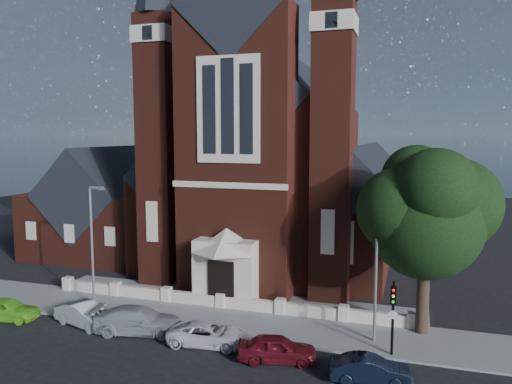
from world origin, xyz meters
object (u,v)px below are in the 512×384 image
(parish_hall, at_px, (110,211))
(car_dark_red, at_px, (277,349))
(street_tree, at_px, (428,215))
(car_silver_b, at_px, (139,320))
(street_lamp_right, at_px, (378,261))
(car_white_suv, at_px, (208,334))
(traffic_signal, at_px, (393,309))
(car_silver_a, at_px, (85,315))
(church, at_px, (284,168))
(car_lime_van, at_px, (5,309))
(car_navy, at_px, (370,370))
(street_lamp_left, at_px, (93,240))

(parish_hall, xyz_separation_m, car_dark_red, (21.50, -17.84, -3.33))
(street_tree, bearing_deg, car_silver_b, -164.11)
(street_tree, distance_m, street_lamp_right, 3.84)
(car_white_suv, bearing_deg, traffic_signal, -88.29)
(car_silver_b, relative_size, car_dark_red, 1.30)
(car_silver_a, bearing_deg, traffic_signal, -69.81)
(street_lamp_right, xyz_separation_m, car_silver_b, (-13.12, -2.74, -3.85))
(traffic_signal, height_order, car_silver_a, traffic_signal)
(street_lamp_right, bearing_deg, car_silver_a, -170.61)
(church, height_order, car_lime_van, church)
(car_lime_van, distance_m, car_white_suv, 13.36)
(street_lamp_right, xyz_separation_m, car_navy, (0.08, -4.57, -3.99))
(car_silver_b, relative_size, car_white_suv, 1.18)
(street_lamp_left, bearing_deg, car_dark_red, -15.97)
(street_tree, xyz_separation_m, street_lamp_right, (-2.51, -1.71, -2.36))
(car_lime_van, bearing_deg, church, -38.40)
(street_lamp_right, relative_size, car_navy, 2.18)
(car_dark_red, bearing_deg, car_silver_b, 69.72)
(car_silver_b, distance_m, car_navy, 13.33)
(street_lamp_left, xyz_separation_m, street_lamp_right, (18.00, 0.00, 0.00))
(street_lamp_left, xyz_separation_m, car_navy, (18.08, -4.57, -3.99))
(street_lamp_left, bearing_deg, car_silver_a, -65.34)
(street_tree, relative_size, car_dark_red, 2.68)
(street_lamp_left, distance_m, car_white_suv, 10.60)
(street_tree, relative_size, car_white_suv, 2.43)
(car_silver_a, relative_size, car_silver_b, 0.81)
(church, bearing_deg, car_navy, -66.60)
(street_lamp_right, distance_m, car_lime_van, 22.63)
(street_lamp_left, height_order, street_lamp_right, same)
(traffic_signal, xyz_separation_m, car_silver_a, (-17.64, -1.19, -1.89))
(street_lamp_right, distance_m, car_silver_a, 17.40)
(car_silver_a, bearing_deg, car_navy, -79.81)
(traffic_signal, bearing_deg, car_silver_b, -175.24)
(church, height_order, street_lamp_right, church)
(car_silver_b, bearing_deg, street_lamp_left, 48.44)
(parish_hall, bearing_deg, church, 17.16)
(church, bearing_deg, street_lamp_left, -112.66)
(church, relative_size, car_white_suv, 7.91)
(car_silver_a, height_order, car_dark_red, car_silver_a)
(car_silver_a, height_order, car_navy, car_silver_a)
(traffic_signal, distance_m, car_white_suv, 9.89)
(street_tree, xyz_separation_m, car_white_suv, (-11.17, -4.75, -6.35))
(traffic_signal, bearing_deg, street_tree, 64.05)
(car_silver_b, bearing_deg, church, -20.18)
(traffic_signal, relative_size, car_silver_a, 0.95)
(car_white_suv, xyz_separation_m, car_dark_red, (4.08, -0.79, 0.07))
(church, relative_size, street_lamp_right, 4.31)
(car_silver_a, relative_size, car_navy, 1.13)
(car_white_suv, bearing_deg, street_lamp_right, -77.66)
(street_lamp_left, distance_m, car_silver_b, 6.79)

